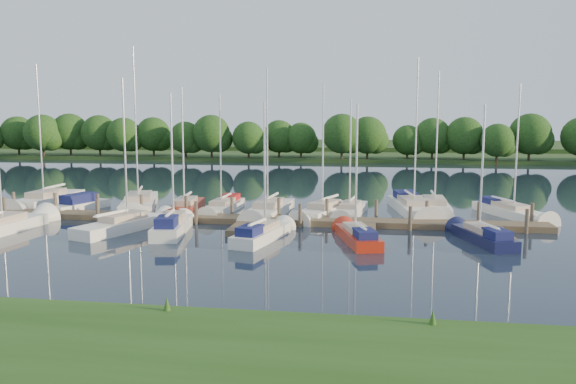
# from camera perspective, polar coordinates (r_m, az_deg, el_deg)

# --- Properties ---
(ground) EXTENTS (260.00, 260.00, 0.00)m
(ground) POSITION_cam_1_polar(r_m,az_deg,el_deg) (31.85, -6.76, -5.73)
(ground) COLOR #182230
(ground) RESTS_ON ground
(near_bank) EXTENTS (90.00, 10.00, 0.50)m
(near_bank) POSITION_cam_1_polar(r_m,az_deg,el_deg) (17.62, -21.07, -16.61)
(near_bank) COLOR #224614
(near_bank) RESTS_ON ground
(dock) EXTENTS (40.00, 6.00, 0.40)m
(dock) POSITION_cam_1_polar(r_m,az_deg,el_deg) (38.76, -3.94, -2.99)
(dock) COLOR brown
(dock) RESTS_ON ground
(mooring_pilings) EXTENTS (38.24, 2.84, 2.00)m
(mooring_pilings) POSITION_cam_1_polar(r_m,az_deg,el_deg) (39.77, -3.60, -2.13)
(mooring_pilings) COLOR #473D33
(mooring_pilings) RESTS_ON ground
(far_shore) EXTENTS (180.00, 30.00, 0.60)m
(far_shore) POSITION_cam_1_polar(r_m,az_deg,el_deg) (105.45, 3.94, 3.79)
(far_shore) COLOR #263F18
(far_shore) RESTS_ON ground
(distant_hill) EXTENTS (220.00, 40.00, 1.40)m
(distant_hill) POSITION_cam_1_polar(r_m,az_deg,el_deg) (130.32, 4.81, 4.69)
(distant_hill) COLOR #2D4A20
(distant_hill) RESTS_ON ground
(treeline) EXTENTS (144.53, 9.40, 8.23)m
(treeline) POSITION_cam_1_polar(r_m,az_deg,el_deg) (92.47, 5.31, 5.61)
(treeline) COLOR #38281C
(treeline) RESTS_ON ground
(sailboat_n_0) EXTENTS (2.25, 9.37, 12.03)m
(sailboat_n_0) POSITION_cam_1_polar(r_m,az_deg,el_deg) (51.22, -23.37, -0.91)
(sailboat_n_0) COLOR white
(sailboat_n_0) RESTS_ON ground
(motorboat) EXTENTS (3.18, 5.93, 1.63)m
(motorboat) POSITION_cam_1_polar(r_m,az_deg,el_deg) (47.30, -20.64, -1.36)
(motorboat) COLOR white
(motorboat) RESTS_ON ground
(sailboat_n_2) EXTENTS (5.13, 10.41, 13.17)m
(sailboat_n_2) POSITION_cam_1_polar(r_m,az_deg,el_deg) (46.42, -14.91, -1.37)
(sailboat_n_2) COLOR white
(sailboat_n_2) RESTS_ON ground
(sailboat_n_3) EXTENTS (2.64, 7.80, 9.98)m
(sailboat_n_3) POSITION_cam_1_polar(r_m,az_deg,el_deg) (43.77, -10.39, -1.77)
(sailboat_n_3) COLOR #A4210F
(sailboat_n_3) RESTS_ON ground
(sailboat_n_4) EXTENTS (2.01, 7.37, 9.38)m
(sailboat_n_4) POSITION_cam_1_polar(r_m,az_deg,el_deg) (44.04, -6.63, -1.59)
(sailboat_n_4) COLOR white
(sailboat_n_4) RESTS_ON ground
(sailboat_n_5) EXTENTS (2.71, 8.90, 11.30)m
(sailboat_n_5) POSITION_cam_1_polar(r_m,az_deg,el_deg) (41.94, -1.99, -2.06)
(sailboat_n_5) COLOR white
(sailboat_n_5) RESTS_ON ground
(sailboat_n_6) EXTENTS (4.09, 7.77, 10.12)m
(sailboat_n_6) POSITION_cam_1_polar(r_m,az_deg,el_deg) (41.59, 3.68, -2.14)
(sailboat_n_6) COLOR white
(sailboat_n_6) RESTS_ON ground
(sailboat_n_7) EXTENTS (2.49, 7.08, 8.99)m
(sailboat_n_7) POSITION_cam_1_polar(r_m,az_deg,el_deg) (42.38, 6.32, -2.01)
(sailboat_n_7) COLOR white
(sailboat_n_7) RESTS_ON ground
(sailboat_n_8) EXTENTS (3.49, 9.72, 12.17)m
(sailboat_n_8) POSITION_cam_1_polar(r_m,az_deg,el_deg) (44.48, 12.53, -1.61)
(sailboat_n_8) COLOR white
(sailboat_n_8) RESTS_ON ground
(sailboat_n_9) EXTENTS (2.19, 8.76, 11.17)m
(sailboat_n_9) POSITION_cam_1_polar(r_m,az_deg,el_deg) (45.06, 14.63, -1.63)
(sailboat_n_9) COLOR white
(sailboat_n_9) RESTS_ON ground
(sailboat_n_10) EXTENTS (4.29, 7.81, 10.03)m
(sailboat_n_10) POSITION_cam_1_polar(r_m,az_deg,el_deg) (44.84, 21.64, -1.92)
(sailboat_n_10) COLOR white
(sailboat_n_10) RESTS_ON ground
(sailboat_s_1) EXTENTS (4.03, 7.87, 10.20)m
(sailboat_s_1) POSITION_cam_1_polar(r_m,az_deg,el_deg) (38.01, -16.25, -3.37)
(sailboat_s_1) COLOR white
(sailboat_s_1) RESTS_ON ground
(sailboat_s_2) EXTENTS (2.59, 7.10, 9.29)m
(sailboat_s_2) POSITION_cam_1_polar(r_m,az_deg,el_deg) (36.46, -11.63, -3.57)
(sailboat_s_2) COLOR white
(sailboat_s_2) RESTS_ON ground
(sailboat_s_3) EXTENTS (2.80, 6.67, 8.61)m
(sailboat_s_3) POSITION_cam_1_polar(r_m,az_deg,el_deg) (33.76, -2.61, -4.36)
(sailboat_s_3) COLOR white
(sailboat_s_3) RESTS_ON ground
(sailboat_s_4) EXTENTS (3.00, 6.58, 8.42)m
(sailboat_s_4) POSITION_cam_1_polar(r_m,az_deg,el_deg) (33.56, 7.02, -4.50)
(sailboat_s_4) COLOR #A4210F
(sailboat_s_4) RESTS_ON ground
(sailboat_s_5) EXTENTS (3.03, 6.54, 8.43)m
(sailboat_s_5) POSITION_cam_1_polar(r_m,az_deg,el_deg) (35.02, 19.12, -4.35)
(sailboat_s_5) COLOR #111438
(sailboat_s_5) RESTS_ON ground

